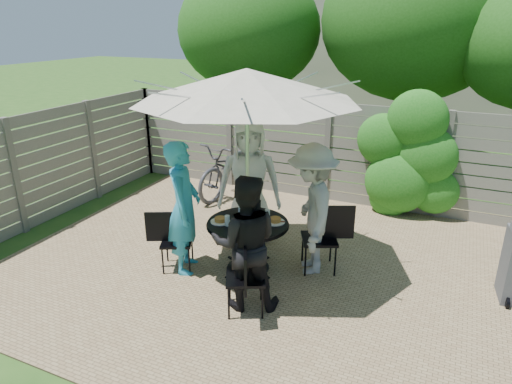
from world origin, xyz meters
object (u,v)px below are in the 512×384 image
at_px(chair_back, 250,223).
at_px(chair_right, 320,251).
at_px(person_left, 184,208).
at_px(plate_front, 247,233).
at_px(syrup_jug, 243,215).
at_px(plate_extra, 261,230).
at_px(chair_left, 177,252).
at_px(glass_back, 241,210).
at_px(glass_front, 255,226).
at_px(glass_left, 227,221).
at_px(bicycle, 234,167).
at_px(patio_table, 248,237).
at_px(umbrella, 247,85).
at_px(person_back, 249,183).
at_px(chair_front, 245,291).
at_px(person_front, 245,243).
at_px(plate_right, 275,221).
at_px(coffee_cup, 256,211).
at_px(person_right, 312,210).
at_px(plate_back, 248,210).
at_px(glass_right, 267,214).
at_px(plate_left, 220,220).

bearing_deg(chair_back, chair_right, 38.86).
xyz_separation_m(person_left, plate_front, (0.90, 0.00, -0.17)).
distance_m(chair_back, syrup_jug, 1.06).
height_order(plate_front, plate_extra, same).
height_order(chair_left, glass_back, glass_back).
relative_size(glass_back, glass_front, 1.00).
xyz_separation_m(glass_left, bicycle, (-1.29, 2.73, -0.23)).
relative_size(patio_table, umbrella, 0.39).
xyz_separation_m(person_back, chair_front, (0.72, -1.65, -0.68)).
xyz_separation_m(person_left, person_front, (1.09, -0.43, -0.08)).
bearing_deg(plate_right, coffee_cup, 163.32).
bearing_deg(coffee_cup, glass_front, -65.86).
distance_m(person_left, glass_left, 0.59).
xyz_separation_m(person_right, glass_left, (-0.96, -0.53, -0.11)).
distance_m(plate_right, glass_front, 0.37).
distance_m(umbrella, plate_front, 1.78).
relative_size(glass_left, syrup_jug, 0.88).
distance_m(person_back, person_left, 1.18).
height_order(chair_left, plate_front, chair_left).
height_order(plate_right, bicycle, bicycle).
distance_m(person_left, plate_right, 1.20).
height_order(plate_back, glass_left, glass_left).
xyz_separation_m(chair_front, person_front, (-0.05, 0.12, 0.54)).
height_order(glass_front, bicycle, bicycle).
distance_m(chair_front, glass_right, 1.21).
height_order(plate_back, glass_front, glass_front).
xyz_separation_m(syrup_jug, coffee_cup, (0.08, 0.22, -0.02)).
bearing_deg(person_back, person_left, -135.00).
height_order(glass_back, syrup_jug, syrup_jug).
distance_m(person_front, person_right, 1.18).
height_order(chair_right, glass_front, chair_right).
bearing_deg(person_back, chair_back, 90.65).
bearing_deg(glass_right, coffee_cup, 167.75).
relative_size(chair_back, bicycle, 0.41).
bearing_deg(person_front, chair_back, -89.95).
bearing_deg(plate_back, glass_left, -95.63).
bearing_deg(glass_front, umbrella, 135.55).
relative_size(plate_left, plate_front, 1.00).
bearing_deg(bicycle, plate_extra, -46.91).
distance_m(chair_left, glass_back, 1.04).
relative_size(person_front, glass_right, 11.65).
xyz_separation_m(umbrella, person_right, (0.76, 0.33, -1.59)).
bearing_deg(glass_left, glass_right, 45.55).
relative_size(chair_right, glass_front, 6.70).
distance_m(glass_left, bicycle, 3.03).
xyz_separation_m(person_back, coffee_cup, (0.34, -0.52, -0.19)).
relative_size(glass_back, glass_right, 1.00).
relative_size(plate_left, glass_front, 1.86).
bearing_deg(glass_back, plate_front, -56.84).
height_order(chair_front, plate_front, chair_front).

